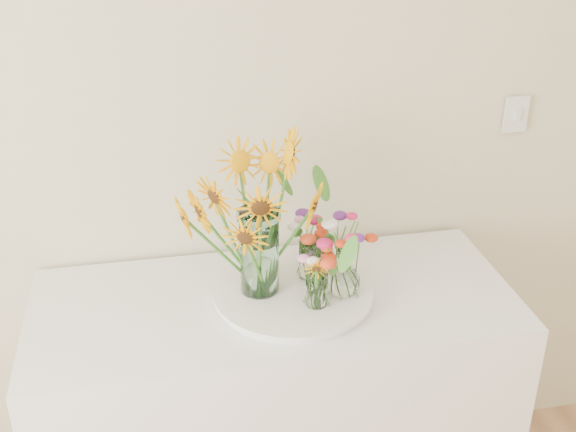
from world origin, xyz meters
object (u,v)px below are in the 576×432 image
at_px(tray, 293,295).
at_px(mason_jar, 259,252).
at_px(small_vase_c, 311,259).
at_px(counter, 276,417).
at_px(small_vase_a, 317,290).
at_px(small_vase_b, 343,271).

relative_size(tray, mason_jar, 1.70).
distance_m(mason_jar, small_vase_c, 0.18).
height_order(counter, tray, tray).
distance_m(counter, small_vase_c, 0.55).
xyz_separation_m(counter, small_vase_a, (0.10, -0.10, 0.53)).
xyz_separation_m(counter, small_vase_b, (0.19, -0.05, 0.55)).
relative_size(small_vase_a, small_vase_c, 0.84).
bearing_deg(small_vase_a, counter, 136.50).
relative_size(mason_jar, small_vase_c, 2.09).
height_order(tray, small_vase_a, small_vase_a).
xyz_separation_m(mason_jar, small_vase_a, (0.14, -0.11, -0.08)).
xyz_separation_m(small_vase_a, small_vase_c, (0.02, 0.15, 0.01)).
distance_m(mason_jar, small_vase_a, 0.19).
relative_size(tray, small_vase_a, 4.19).
xyz_separation_m(counter, mason_jar, (-0.04, 0.01, 0.60)).
relative_size(tray, small_vase_b, 3.00).
distance_m(mason_jar, small_vase_b, 0.24).
xyz_separation_m(mason_jar, small_vase_b, (0.23, -0.06, -0.06)).
relative_size(small_vase_b, small_vase_c, 1.18).
bearing_deg(small_vase_a, small_vase_c, 83.42).
xyz_separation_m(mason_jar, small_vase_c, (0.16, 0.04, -0.07)).
bearing_deg(mason_jar, small_vase_c, 15.77).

